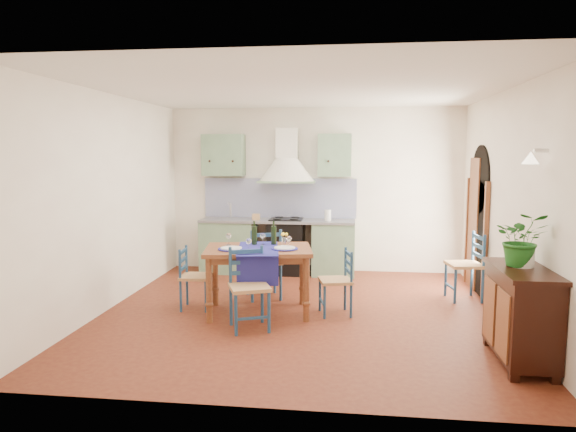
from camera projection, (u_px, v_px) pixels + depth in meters
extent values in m
plane|color=#4C1810|center=(300.00, 313.00, 6.55)|extent=(5.00, 5.00, 0.00)
cube|color=white|center=(314.00, 190.00, 8.85)|extent=(5.00, 0.04, 2.80)
cube|color=gray|center=(229.00, 246.00, 8.83)|extent=(0.90, 0.60, 0.88)
cube|color=gray|center=(334.00, 249.00, 8.61)|extent=(0.70, 0.60, 0.88)
cube|color=black|center=(286.00, 247.00, 8.71)|extent=(0.60, 0.58, 0.88)
cube|color=gray|center=(278.00, 221.00, 8.67)|extent=(2.60, 0.64, 0.04)
cube|color=silver|center=(228.00, 220.00, 8.78)|extent=(0.45, 0.40, 0.03)
cylinder|color=silver|center=(231.00, 210.00, 8.93)|extent=(0.02, 0.02, 0.26)
cube|color=black|center=(286.00, 219.00, 8.65)|extent=(0.55, 0.48, 0.02)
cube|color=black|center=(278.00, 270.00, 8.83)|extent=(2.60, 0.50, 0.08)
cube|color=navy|center=(280.00, 198.00, 8.90)|extent=(2.65, 0.05, 0.68)
cube|color=gray|center=(224.00, 155.00, 8.78)|extent=(0.70, 0.34, 0.70)
cube|color=gray|center=(335.00, 155.00, 8.56)|extent=(0.55, 0.34, 0.70)
cone|color=silver|center=(287.00, 170.00, 8.61)|extent=(0.96, 0.96, 0.40)
cube|color=silver|center=(287.00, 143.00, 8.65)|extent=(0.36, 0.30, 0.50)
cube|color=white|center=(510.00, 206.00, 6.08)|extent=(0.04, 5.00, 2.80)
cube|color=black|center=(478.00, 236.00, 7.53)|extent=(0.03, 1.00, 1.65)
cylinder|color=black|center=(480.00, 180.00, 7.43)|extent=(0.03, 1.00, 1.00)
cube|color=brown|center=(485.00, 242.00, 7.00)|extent=(0.06, 0.06, 1.65)
cube|color=brown|center=(468.00, 230.00, 8.07)|extent=(0.06, 0.06, 1.65)
cube|color=brown|center=(473.00, 223.00, 7.73)|extent=(0.04, 0.55, 1.96)
cylinder|color=silver|center=(542.00, 151.00, 4.92)|extent=(0.15, 0.04, 0.04)
cone|color=#FFEDC6|center=(531.00, 158.00, 4.95)|extent=(0.16, 0.16, 0.12)
cube|color=white|center=(110.00, 202.00, 6.68)|extent=(0.04, 5.00, 2.80)
cube|color=silver|center=(301.00, 89.00, 6.21)|extent=(5.00, 5.00, 0.01)
cube|color=brown|center=(258.00, 250.00, 6.46)|extent=(1.44, 1.08, 0.05)
cube|color=brown|center=(258.00, 255.00, 6.47)|extent=(1.29, 0.93, 0.08)
cylinder|color=brown|center=(209.00, 291.00, 6.13)|extent=(0.08, 0.08, 0.79)
cylinder|color=brown|center=(215.00, 276.00, 6.85)|extent=(0.08, 0.08, 0.79)
cylinder|color=brown|center=(306.00, 290.00, 6.17)|extent=(0.08, 0.08, 0.79)
cylinder|color=brown|center=(302.00, 276.00, 6.90)|extent=(0.08, 0.08, 0.79)
cube|color=navy|center=(258.00, 249.00, 6.41)|extent=(0.65, 1.06, 0.01)
cube|color=navy|center=(258.00, 270.00, 6.04)|extent=(0.49, 0.09, 0.38)
cylinder|color=navy|center=(231.00, 249.00, 6.34)|extent=(0.33, 0.33, 0.01)
cylinder|color=white|center=(231.00, 248.00, 6.34)|extent=(0.26, 0.26, 0.01)
cylinder|color=navy|center=(285.00, 249.00, 6.36)|extent=(0.33, 0.33, 0.01)
cylinder|color=white|center=(285.00, 248.00, 6.36)|extent=(0.26, 0.26, 0.01)
cylinder|color=black|center=(254.00, 233.00, 6.66)|extent=(0.07, 0.07, 0.32)
cylinder|color=black|center=(274.00, 233.00, 6.67)|extent=(0.07, 0.07, 0.32)
cylinder|color=white|center=(284.00, 241.00, 6.63)|extent=(0.05, 0.05, 0.10)
sphere|color=yellow|center=(284.00, 234.00, 6.62)|extent=(0.10, 0.10, 0.10)
cylinder|color=navy|center=(236.00, 315.00, 5.69)|extent=(0.04, 0.04, 0.48)
cylinder|color=navy|center=(231.00, 286.00, 6.03)|extent=(0.04, 0.04, 0.94)
cylinder|color=navy|center=(269.00, 312.00, 5.79)|extent=(0.04, 0.04, 0.48)
cylinder|color=navy|center=(262.00, 284.00, 6.12)|extent=(0.04, 0.04, 0.94)
cube|color=tan|center=(249.00, 287.00, 5.89)|extent=(0.57, 0.57, 0.04)
cube|color=navy|center=(246.00, 272.00, 6.05)|extent=(0.38, 0.17, 0.05)
cube|color=navy|center=(246.00, 262.00, 6.04)|extent=(0.38, 0.17, 0.05)
cube|color=navy|center=(246.00, 252.00, 6.02)|extent=(0.38, 0.17, 0.05)
cube|color=navy|center=(253.00, 318.00, 5.75)|extent=(0.36, 0.17, 0.03)
cylinder|color=navy|center=(275.00, 276.00, 7.46)|extent=(0.04, 0.04, 0.51)
cylinder|color=navy|center=(281.00, 265.00, 7.05)|extent=(0.04, 0.04, 0.99)
cylinder|color=navy|center=(248.00, 277.00, 7.37)|extent=(0.04, 0.04, 0.51)
cylinder|color=navy|center=(252.00, 267.00, 6.96)|extent=(0.04, 0.04, 0.99)
cube|color=tan|center=(264.00, 261.00, 7.19)|extent=(0.60, 0.60, 0.04)
cube|color=navy|center=(266.00, 254.00, 6.98)|extent=(0.40, 0.17, 0.05)
cube|color=navy|center=(266.00, 245.00, 6.97)|extent=(0.40, 0.17, 0.05)
cube|color=navy|center=(266.00, 235.00, 6.95)|extent=(0.40, 0.17, 0.05)
cube|color=navy|center=(261.00, 280.00, 7.42)|extent=(0.38, 0.17, 0.03)
cylinder|color=navy|center=(206.00, 297.00, 6.54)|extent=(0.03, 0.03, 0.42)
cylinder|color=navy|center=(180.00, 281.00, 6.54)|extent=(0.03, 0.03, 0.81)
cylinder|color=navy|center=(211.00, 290.00, 6.86)|extent=(0.03, 0.03, 0.42)
cylinder|color=navy|center=(187.00, 275.00, 6.86)|extent=(0.03, 0.03, 0.81)
cube|color=tan|center=(196.00, 276.00, 6.69)|extent=(0.40, 0.40, 0.04)
cube|color=navy|center=(183.00, 268.00, 6.68)|extent=(0.04, 0.34, 0.04)
cube|color=navy|center=(183.00, 260.00, 6.67)|extent=(0.04, 0.34, 0.04)
cube|color=navy|center=(183.00, 251.00, 6.66)|extent=(0.04, 0.34, 0.04)
cube|color=navy|center=(209.00, 297.00, 6.71)|extent=(0.05, 0.33, 0.02)
cylinder|color=navy|center=(320.00, 295.00, 6.62)|extent=(0.03, 0.03, 0.42)
cylinder|color=navy|center=(345.00, 279.00, 6.63)|extent=(0.03, 0.03, 0.83)
cylinder|color=navy|center=(325.00, 302.00, 6.29)|extent=(0.03, 0.03, 0.42)
cylinder|color=navy|center=(351.00, 285.00, 6.30)|extent=(0.03, 0.03, 0.83)
cube|color=tan|center=(335.00, 280.00, 6.44)|extent=(0.47, 0.47, 0.04)
cube|color=navy|center=(348.00, 271.00, 6.45)|extent=(0.10, 0.35, 0.04)
cube|color=navy|center=(348.00, 263.00, 6.44)|extent=(0.10, 0.35, 0.04)
cube|color=navy|center=(349.00, 254.00, 6.42)|extent=(0.10, 0.35, 0.04)
cube|color=navy|center=(322.00, 302.00, 6.46)|extent=(0.10, 0.33, 0.02)
cylinder|color=navy|center=(446.00, 280.00, 7.30)|extent=(0.04, 0.04, 0.48)
cylinder|color=navy|center=(472.00, 263.00, 7.29)|extent=(0.04, 0.04, 0.94)
cylinder|color=navy|center=(455.00, 286.00, 6.93)|extent=(0.04, 0.04, 0.48)
cylinder|color=navy|center=(483.00, 269.00, 6.92)|extent=(0.04, 0.04, 0.94)
cube|color=tan|center=(464.00, 265.00, 7.10)|extent=(0.50, 0.50, 0.04)
cube|color=navy|center=(478.00, 255.00, 7.09)|extent=(0.09, 0.40, 0.05)
cube|color=navy|center=(479.00, 246.00, 7.07)|extent=(0.09, 0.40, 0.05)
cube|color=navy|center=(479.00, 237.00, 7.06)|extent=(0.09, 0.40, 0.05)
cube|color=navy|center=(450.00, 286.00, 7.12)|extent=(0.09, 0.38, 0.03)
cube|color=black|center=(521.00, 314.00, 4.94)|extent=(0.45, 1.00, 0.82)
cube|color=black|center=(523.00, 270.00, 4.88)|extent=(0.50, 1.05, 0.04)
cube|color=brown|center=(503.00, 324.00, 4.74)|extent=(0.02, 0.38, 0.63)
cube|color=brown|center=(489.00, 310.00, 5.19)|extent=(0.02, 0.38, 0.63)
cube|color=black|center=(514.00, 377.00, 4.58)|extent=(0.08, 0.08, 0.08)
cube|color=black|center=(488.00, 341.00, 5.44)|extent=(0.08, 0.08, 0.08)
cube|color=black|center=(555.00, 379.00, 4.53)|extent=(0.08, 0.08, 0.08)
cube|color=black|center=(522.00, 343.00, 5.40)|extent=(0.08, 0.08, 0.08)
imported|color=#1B5D1C|center=(522.00, 239.00, 4.94)|extent=(0.55, 0.50, 0.53)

